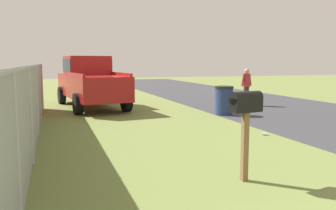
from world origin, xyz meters
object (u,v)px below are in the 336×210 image
(mailbox, at_px, (246,109))
(trash_bin, at_px, (224,100))
(pedestrian, at_px, (246,84))
(pickup_truck, at_px, (90,80))

(mailbox, xyz_separation_m, trash_bin, (6.25, -2.89, -0.62))
(mailbox, height_order, pedestrian, pedestrian)
(pedestrian, bearing_deg, mailbox, 134.65)
(mailbox, distance_m, trash_bin, 6.91)
(mailbox, bearing_deg, pedestrian, -42.17)
(mailbox, relative_size, pickup_truck, 0.25)
(trash_bin, bearing_deg, pickup_truck, 48.55)
(trash_bin, distance_m, pedestrian, 3.05)
(pickup_truck, xyz_separation_m, trash_bin, (-3.73, -4.22, -0.60))
(mailbox, xyz_separation_m, pedestrian, (8.36, -5.06, -0.22))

